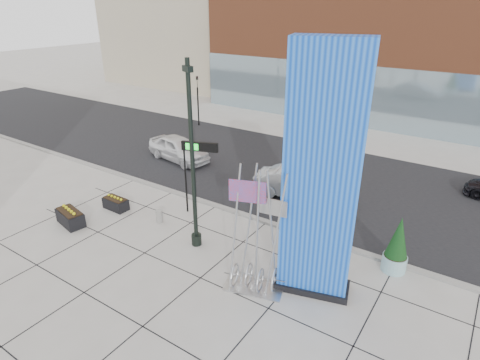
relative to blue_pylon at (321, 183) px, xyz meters
The scene contains 18 objects.
ground 6.46m from the blue_pylon, behind, with size 160.00×160.00×0.00m, color #9E9991.
street_asphalt 11.18m from the blue_pylon, 117.55° to the left, with size 80.00×12.00×0.02m, color black.
curb_edge 7.11m from the blue_pylon, 146.50° to the left, with size 80.00×0.30×0.12m, color gray.
tower_podium 26.47m from the blue_pylon, 98.22° to the left, with size 34.00×10.00×11.00m, color brown.
tower_glass_front 21.77m from the blue_pylon, 100.04° to the left, with size 34.00×0.60×5.00m, color #8CA5B2.
blue_pylon is the anchor object (origin of this frame).
lamp_post 5.48m from the blue_pylon, behind, with size 0.54×0.43×7.85m.
public_art_sculpture 3.65m from the blue_pylon, 146.19° to the right, with size 2.35×1.59×4.88m.
concrete_bollard 9.00m from the blue_pylon, behind, with size 0.32×0.32×0.62m, color gray.
overhead_street_sign 7.36m from the blue_pylon, 164.37° to the left, with size 1.70×0.76×3.73m.
round_planter_east 4.74m from the blue_pylon, 51.26° to the left, with size 0.94×0.94×2.35m.
round_planter_mid 4.20m from the blue_pylon, 105.82° to the left, with size 1.02×1.02×2.54m.
round_planter_west 4.19m from the blue_pylon, 109.55° to the left, with size 1.07×1.07×2.68m.
box_planter_north 11.55m from the blue_pylon, behind, with size 1.33×0.68×0.72m.
box_planter_south 12.23m from the blue_pylon, 169.81° to the right, with size 1.69×1.08×0.86m.
car_white_west 15.01m from the blue_pylon, 150.88° to the left, with size 1.88×4.67×1.59m, color white.
car_silver_mid 8.26m from the blue_pylon, 119.85° to the left, with size 1.64×4.71×1.55m, color #A0A3A7.
traffic_signal 22.05m from the blue_pylon, 139.83° to the left, with size 0.15×0.18×4.10m.
Camera 1 is at (9.14, -10.52, 9.71)m, focal length 30.00 mm.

